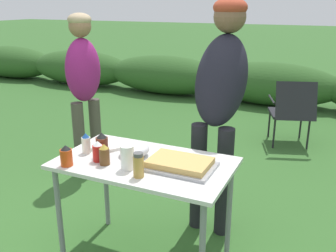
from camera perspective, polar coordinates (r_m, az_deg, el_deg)
name	(u,v)px	position (r m, az deg, el deg)	size (l,w,h in m)	color
shrub_hedge	(270,84)	(6.71, 15.30, 6.26)	(14.40, 0.90, 0.73)	#2D5623
folding_table	(145,172)	(2.40, -3.56, -7.08)	(1.10, 0.64, 0.74)	silver
food_tray	(180,164)	(2.26, 1.85, -5.77)	(0.42, 0.29, 0.06)	#9E9EA3
plate_stack	(107,144)	(2.64, -9.29, -2.78)	(0.26, 0.26, 0.02)	white
mixing_bowl	(135,149)	(2.44, -5.12, -3.57)	(0.19, 0.19, 0.09)	silver
paper_cup_stack	(127,157)	(2.24, -6.23, -4.79)	(0.08, 0.08, 0.15)	white
hot_sauce_bottle	(66,156)	(2.36, -15.25, -4.41)	(0.07, 0.07, 0.13)	#CC4214
ketchup_bottle	(98,151)	(2.38, -10.63, -3.84)	(0.07, 0.07, 0.13)	red
bbq_sauce_bottle	(102,145)	(2.45, -10.02, -2.85)	(0.08, 0.08, 0.16)	#562314
beer_bottle	(104,155)	(2.33, -9.68, -4.35)	(0.06, 0.06, 0.13)	brown
mayo_bottle	(86,143)	(2.53, -12.37, -2.62)	(0.06, 0.06, 0.14)	silver
spice_jar	(139,165)	(2.14, -4.51, -5.97)	(0.06, 0.06, 0.15)	#B2893D
standing_person_with_beanie	(220,90)	(2.75, 7.99, 5.47)	(0.40, 0.53, 1.73)	black
standing_person_in_olive_jacket	(84,78)	(3.75, -12.74, 7.11)	(0.37, 0.43, 1.60)	#4C473D
camp_chair_green_behind_table	(292,109)	(4.74, 18.36, 2.40)	(0.63, 0.70, 0.83)	#232328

